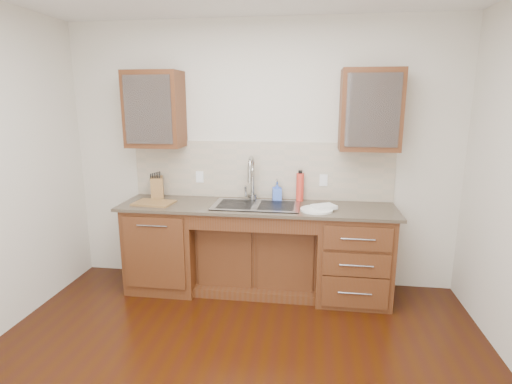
# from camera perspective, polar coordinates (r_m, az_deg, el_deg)

# --- Properties ---
(wall_back) EXTENTS (4.00, 0.10, 2.70)m
(wall_back) POSITION_cam_1_polar(r_m,az_deg,el_deg) (4.19, 0.76, 5.22)
(wall_back) COLOR beige
(wall_back) RESTS_ON ground
(base_cabinet_left) EXTENTS (0.70, 0.62, 0.88)m
(base_cabinet_left) POSITION_cam_1_polar(r_m,az_deg,el_deg) (4.29, -12.69, -7.44)
(base_cabinet_left) COLOR #593014
(base_cabinet_left) RESTS_ON ground
(base_cabinet_center) EXTENTS (1.20, 0.44, 0.70)m
(base_cabinet_center) POSITION_cam_1_polar(r_m,az_deg,el_deg) (4.19, 0.25, -8.98)
(base_cabinet_center) COLOR #593014
(base_cabinet_center) RESTS_ON ground
(base_cabinet_right) EXTENTS (0.70, 0.62, 0.88)m
(base_cabinet_right) POSITION_cam_1_polar(r_m,az_deg,el_deg) (4.06, 13.64, -8.71)
(base_cabinet_right) COLOR #593014
(base_cabinet_right) RESTS_ON ground
(countertop) EXTENTS (2.70, 0.65, 0.03)m
(countertop) POSITION_cam_1_polar(r_m,az_deg,el_deg) (3.91, 0.05, -2.13)
(countertop) COLOR #84705B
(countertop) RESTS_ON base_cabinet_left
(backsplash) EXTENTS (2.70, 0.02, 0.59)m
(backsplash) POSITION_cam_1_polar(r_m,az_deg,el_deg) (4.15, 0.64, 3.12)
(backsplash) COLOR beige
(backsplash) RESTS_ON wall_back
(sink) EXTENTS (0.84, 0.46, 0.19)m
(sink) POSITION_cam_1_polar(r_m,az_deg,el_deg) (3.92, 0.02, -3.18)
(sink) COLOR #9E9EA5
(sink) RESTS_ON countertop
(faucet) EXTENTS (0.04, 0.04, 0.40)m
(faucet) POSITION_cam_1_polar(r_m,az_deg,el_deg) (4.08, -0.51, 1.60)
(faucet) COLOR #999993
(faucet) RESTS_ON countertop
(filter_tap) EXTENTS (0.02, 0.02, 0.24)m
(filter_tap) POSITION_cam_1_polar(r_m,az_deg,el_deg) (4.08, 2.99, 0.43)
(filter_tap) COLOR #999993
(filter_tap) RESTS_ON countertop
(upper_cabinet_left) EXTENTS (0.55, 0.34, 0.75)m
(upper_cabinet_left) POSITION_cam_1_polar(r_m,az_deg,el_deg) (4.20, -14.27, 11.36)
(upper_cabinet_left) COLOR #593014
(upper_cabinet_left) RESTS_ON wall_back
(upper_cabinet_right) EXTENTS (0.55, 0.34, 0.75)m
(upper_cabinet_right) POSITION_cam_1_polar(r_m,az_deg,el_deg) (3.94, 16.01, 11.18)
(upper_cabinet_right) COLOR #593014
(upper_cabinet_right) RESTS_ON wall_back
(outlet_left) EXTENTS (0.08, 0.01, 0.12)m
(outlet_left) POSITION_cam_1_polar(r_m,az_deg,el_deg) (4.28, -8.04, 2.15)
(outlet_left) COLOR white
(outlet_left) RESTS_ON backsplash
(outlet_right) EXTENTS (0.08, 0.01, 0.12)m
(outlet_right) POSITION_cam_1_polar(r_m,az_deg,el_deg) (4.12, 9.62, 1.67)
(outlet_right) COLOR white
(outlet_right) RESTS_ON backsplash
(soap_bottle) EXTENTS (0.11, 0.11, 0.20)m
(soap_bottle) POSITION_cam_1_polar(r_m,az_deg,el_deg) (4.08, 3.02, 0.13)
(soap_bottle) COLOR #4770EA
(soap_bottle) RESTS_ON countertop
(water_bottle) EXTENTS (0.09, 0.09, 0.29)m
(water_bottle) POSITION_cam_1_polar(r_m,az_deg,el_deg) (4.07, 6.30, 0.69)
(water_bottle) COLOR red
(water_bottle) RESTS_ON countertop
(plate) EXTENTS (0.31, 0.31, 0.02)m
(plate) POSITION_cam_1_polar(r_m,az_deg,el_deg) (3.77, 8.65, -2.51)
(plate) COLOR white
(plate) RESTS_ON countertop
(dish_towel) EXTENTS (0.25, 0.23, 0.03)m
(dish_towel) POSITION_cam_1_polar(r_m,az_deg,el_deg) (3.79, 9.69, -2.09)
(dish_towel) COLOR white
(dish_towel) RESTS_ON plate
(knife_block) EXTENTS (0.18, 0.23, 0.23)m
(knife_block) POSITION_cam_1_polar(r_m,az_deg,el_deg) (4.30, -13.93, 0.61)
(knife_block) COLOR brown
(knife_block) RESTS_ON countertop
(cutting_board) EXTENTS (0.40, 0.30, 0.02)m
(cutting_board) POSITION_cam_1_polar(r_m,az_deg,el_deg) (4.10, -14.39, -1.51)
(cutting_board) COLOR #9F7125
(cutting_board) RESTS_ON countertop
(cup_left_a) EXTENTS (0.17, 0.17, 0.10)m
(cup_left_a) POSITION_cam_1_polar(r_m,az_deg,el_deg) (4.24, -15.59, 10.65)
(cup_left_a) COLOR silver
(cup_left_a) RESTS_ON upper_cabinet_left
(cup_left_b) EXTENTS (0.12, 0.12, 0.09)m
(cup_left_b) POSITION_cam_1_polar(r_m,az_deg,el_deg) (4.18, -13.22, 10.62)
(cup_left_b) COLOR white
(cup_left_b) RESTS_ON upper_cabinet_left
(cup_right_a) EXTENTS (0.14, 0.14, 0.09)m
(cup_right_a) POSITION_cam_1_polar(r_m,az_deg,el_deg) (3.93, 14.94, 10.42)
(cup_right_a) COLOR white
(cup_right_a) RESTS_ON upper_cabinet_right
(cup_right_b) EXTENTS (0.14, 0.14, 0.10)m
(cup_right_b) POSITION_cam_1_polar(r_m,az_deg,el_deg) (3.96, 17.98, 10.34)
(cup_right_b) COLOR white
(cup_right_b) RESTS_ON upper_cabinet_right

